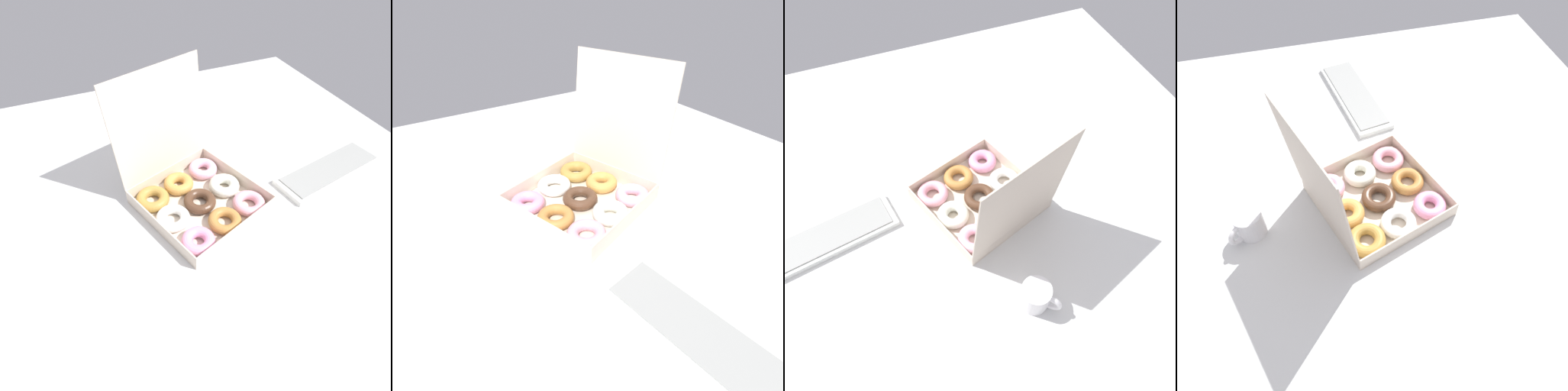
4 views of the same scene
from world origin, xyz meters
The scene contains 5 objects.
ground_plane centered at (0.00, 0.00, -1.00)cm, with size 180.00×180.00×2.00cm, color silver.
donut_box centered at (1.46, 2.95, 3.97)cm, with size 42.96×45.37×37.95cm.
keyboard centered at (50.07, -2.74, 1.06)cm, with size 42.97×19.52×2.20cm.
coffee_mug centered at (0.38, 38.02, 4.35)cm, with size 9.71×10.03×8.47cm.
paper_napkin centered at (-17.34, -26.55, 0.07)cm, with size 13.81×11.73×0.15cm, color white.
Camera 4 is at (-61.86, 18.87, 92.41)cm, focal length 35.00 mm.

